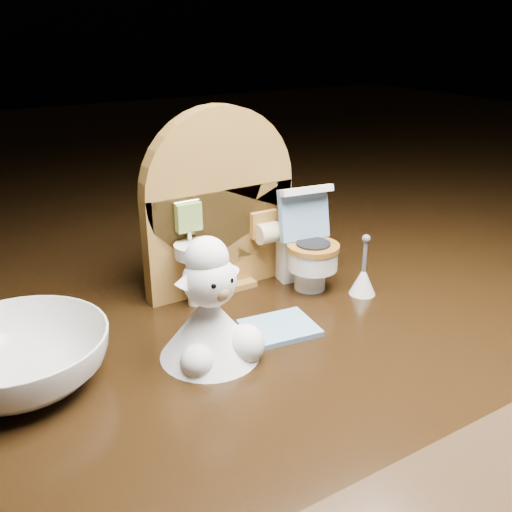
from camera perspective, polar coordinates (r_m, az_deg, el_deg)
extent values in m
cube|color=#37210D|center=(0.46, 0.59, -11.59)|extent=(2.50, 2.50, 0.10)
cube|color=olive|center=(0.47, -3.59, 1.75)|extent=(0.13, 0.02, 0.09)
cylinder|color=olive|center=(0.46, -3.73, 6.80)|extent=(0.13, 0.02, 0.13)
cube|color=olive|center=(0.49, -3.48, -2.73)|extent=(0.05, 0.04, 0.01)
cylinder|color=white|center=(0.45, -6.15, -2.25)|extent=(0.01, 0.01, 0.04)
cylinder|color=white|center=(0.44, -6.12, 0.59)|extent=(0.03, 0.03, 0.01)
cylinder|color=silver|center=(0.44, -6.68, 2.17)|extent=(0.00, 0.00, 0.01)
cube|color=#7A9C46|center=(0.44, -6.76, 3.89)|extent=(0.02, 0.01, 0.02)
cube|color=olive|center=(0.48, 0.78, 3.21)|extent=(0.02, 0.01, 0.02)
cylinder|color=beige|center=(0.47, 1.17, 2.31)|extent=(0.02, 0.02, 0.02)
cylinder|color=white|center=(0.48, 5.42, -2.14)|extent=(0.03, 0.03, 0.02)
cylinder|color=white|center=(0.47, 5.70, -0.26)|extent=(0.04, 0.04, 0.02)
cylinder|color=#975D1D|center=(0.47, 5.75, 0.90)|extent=(0.04, 0.04, 0.00)
cube|color=white|center=(0.49, 4.21, 0.58)|extent=(0.04, 0.02, 0.05)
cube|color=#739CC7|center=(0.47, 4.80, 4.25)|extent=(0.04, 0.02, 0.04)
cube|color=white|center=(0.46, 5.14, 6.56)|extent=(0.05, 0.01, 0.01)
cylinder|color=#BFC945|center=(0.48, 5.34, 4.30)|extent=(0.01, 0.01, 0.01)
cube|color=#739CC7|center=(0.42, 2.36, -7.19)|extent=(0.06, 0.05, 0.00)
cone|color=white|center=(0.48, 10.65, -2.41)|extent=(0.02, 0.02, 0.02)
cylinder|color=#59595B|center=(0.47, 10.84, 0.01)|extent=(0.00, 0.00, 0.03)
sphere|color=#59595B|center=(0.46, 10.97, 1.70)|extent=(0.01, 0.01, 0.01)
cone|color=white|center=(0.38, -4.70, -6.94)|extent=(0.07, 0.07, 0.05)
sphere|color=white|center=(0.38, -1.14, -8.79)|extent=(0.03, 0.03, 0.03)
sphere|color=white|center=(0.37, -5.86, -10.40)|extent=(0.02, 0.02, 0.02)
sphere|color=white|center=(0.36, -4.67, -2.44)|extent=(0.03, 0.03, 0.03)
sphere|color=#9F8252|center=(0.36, -3.57, -3.61)|extent=(0.01, 0.01, 0.01)
sphere|color=white|center=(0.36, -4.94, -0.21)|extent=(0.03, 0.03, 0.03)
cone|color=white|center=(0.36, -7.02, -2.30)|extent=(0.02, 0.01, 0.02)
cone|color=white|center=(0.37, -2.84, -1.08)|extent=(0.02, 0.01, 0.02)
sphere|color=black|center=(0.35, -4.29, -2.98)|extent=(0.00, 0.00, 0.00)
sphere|color=black|center=(0.35, -2.61, -2.46)|extent=(0.00, 0.00, 0.00)
imported|color=white|center=(0.38, -22.53, -9.56)|extent=(0.11, 0.11, 0.03)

